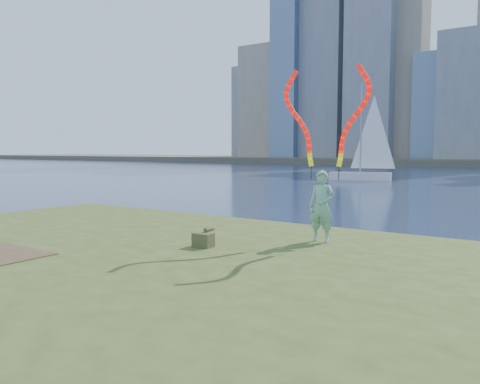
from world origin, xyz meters
The scene contains 5 objects.
ground centered at (0.00, 0.00, 0.00)m, with size 320.00×320.00×0.00m, color #1B2843.
grassy_knoll centered at (0.00, -2.30, 0.34)m, with size 20.00×18.00×0.80m.
woman_with_ribbons centered at (2.88, 2.11, 2.24)m, with size 1.99×0.41×3.88m.
canvas_bag centered at (1.17, 0.32, 0.95)m, with size 0.40×0.45×0.37m.
sailboat centered at (-7.65, 34.56, 1.50)m, with size 5.81×2.90×8.73m.
Camera 1 is at (6.85, -6.77, 2.69)m, focal length 35.00 mm.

